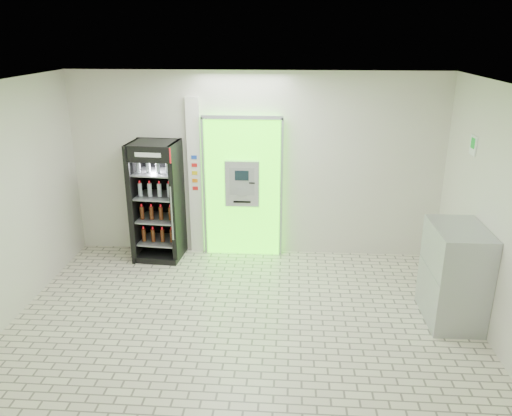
{
  "coord_description": "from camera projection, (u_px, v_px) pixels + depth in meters",
  "views": [
    {
      "loc": [
        0.55,
        -5.31,
        3.54
      ],
      "look_at": [
        0.1,
        1.2,
        1.24
      ],
      "focal_mm": 35.0,
      "sensor_mm": 36.0,
      "label": 1
    }
  ],
  "objects": [
    {
      "name": "exit_sign",
      "position": [
        473.0,
        145.0,
        6.63
      ],
      "size": [
        0.02,
        0.22,
        0.26
      ],
      "color": "white",
      "rests_on": "room_shell"
    },
    {
      "name": "atm_assembly",
      "position": [
        243.0,
        186.0,
        8.11
      ],
      "size": [
        1.3,
        0.24,
        2.33
      ],
      "color": "#3DEC10",
      "rests_on": "ground"
    },
    {
      "name": "beverage_cooler",
      "position": [
        157.0,
        203.0,
        8.05
      ],
      "size": [
        0.78,
        0.72,
        1.94
      ],
      "rotation": [
        0.0,
        0.0,
        -0.08
      ],
      "color": "black",
      "rests_on": "ground"
    },
    {
      "name": "steel_cabinet",
      "position": [
        454.0,
        274.0,
        6.33
      ],
      "size": [
        0.65,
        0.96,
        1.27
      ],
      "rotation": [
        0.0,
        0.0,
        0.01
      ],
      "color": "#A7A9AF",
      "rests_on": "ground"
    },
    {
      "name": "ground",
      "position": [
        241.0,
        333.0,
        6.21
      ],
      "size": [
        6.0,
        6.0,
        0.0
      ],
      "primitive_type": "plane",
      "color": "beige",
      "rests_on": "ground"
    },
    {
      "name": "pillar",
      "position": [
        195.0,
        177.0,
        8.15
      ],
      "size": [
        0.22,
        0.11,
        2.6
      ],
      "color": "silver",
      "rests_on": "ground"
    },
    {
      "name": "room_shell",
      "position": [
        240.0,
        192.0,
        5.6
      ],
      "size": [
        6.0,
        6.0,
        6.0
      ],
      "color": "beige",
      "rests_on": "ground"
    }
  ]
}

